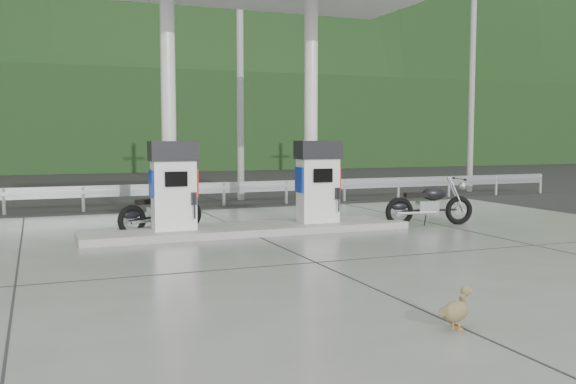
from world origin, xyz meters
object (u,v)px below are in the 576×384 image
object	(u,v)px
duck	(455,312)
gas_pump_left	(174,186)
motorcycle_left	(161,211)
motorcycle_right	(429,205)
gas_pump_right	(318,182)

from	to	relation	value
duck	gas_pump_left	bearing A→B (deg)	77.73
motorcycle_left	motorcycle_right	bearing A→B (deg)	-33.71
motorcycle_right	duck	world-z (taller)	motorcycle_right
duck	gas_pump_right	bearing A→B (deg)	53.14
motorcycle_left	motorcycle_right	world-z (taller)	motorcycle_right
motorcycle_left	duck	world-z (taller)	motorcycle_left
gas_pump_left	motorcycle_left	bearing A→B (deg)	98.84
gas_pump_right	motorcycle_right	bearing A→B (deg)	-8.65
gas_pump_left	motorcycle_right	distance (m)	5.89
gas_pump_left	gas_pump_right	size ratio (longest dim) A/B	1.00
motorcycle_right	gas_pump_right	bearing A→B (deg)	-178.70
gas_pump_left	motorcycle_right	bearing A→B (deg)	-3.94
gas_pump_right	motorcycle_right	size ratio (longest dim) A/B	0.90
duck	motorcycle_right	bearing A→B (deg)	34.12
gas_pump_left	motorcycle_right	world-z (taller)	gas_pump_left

